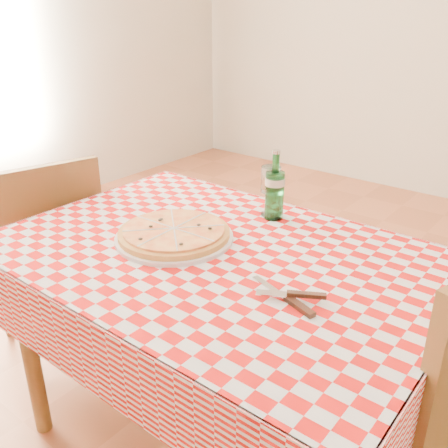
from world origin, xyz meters
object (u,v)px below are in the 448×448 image
object	(u,v)px
dining_table	(217,280)
pizza_plate	(174,232)
wine_glass	(270,191)
chair_far	(50,248)
water_bottle	(275,185)

from	to	relation	value
dining_table	pizza_plate	distance (m)	0.20
dining_table	wine_glass	xyz separation A→B (m)	(-0.03, 0.33, 0.18)
chair_far	wine_glass	bearing A→B (deg)	-142.78
dining_table	wine_glass	bearing A→B (deg)	95.75
chair_far	wine_glass	xyz separation A→B (m)	(0.84, 0.34, 0.34)
dining_table	water_bottle	xyz separation A→B (m)	(-0.01, 0.31, 0.22)
pizza_plate	water_bottle	xyz separation A→B (m)	(0.15, 0.33, 0.09)
water_bottle	wine_glass	bearing A→B (deg)	148.84
pizza_plate	water_bottle	size ratio (longest dim) A/B	1.54
pizza_plate	chair_far	bearing A→B (deg)	179.88
pizza_plate	water_bottle	bearing A→B (deg)	65.97
water_bottle	chair_far	bearing A→B (deg)	-159.28
dining_table	wine_glass	world-z (taller)	wine_glass
chair_far	pizza_plate	distance (m)	0.77
pizza_plate	water_bottle	world-z (taller)	water_bottle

